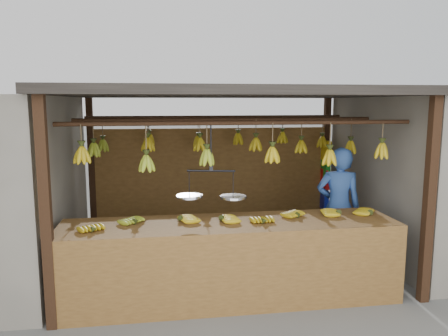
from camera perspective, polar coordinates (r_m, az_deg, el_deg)
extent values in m
plane|color=#5B5B57|center=(6.26, 0.42, -12.27)|extent=(80.00, 80.00, 0.00)
cube|color=black|center=(4.54, -22.23, -5.79)|extent=(0.10, 0.10, 2.30)
cube|color=black|center=(5.29, 25.22, -4.00)|extent=(0.10, 0.10, 2.30)
cube|color=black|center=(7.43, -16.88, -0.13)|extent=(0.10, 0.10, 2.30)
cube|color=black|center=(7.91, 13.13, 0.53)|extent=(0.10, 0.10, 2.30)
cube|color=black|center=(5.85, 0.45, 9.79)|extent=(4.30, 3.30, 0.10)
cylinder|color=black|center=(4.87, 2.31, 5.91)|extent=(4.00, 0.05, 0.05)
cylinder|color=black|center=(5.85, 0.44, 6.36)|extent=(4.00, 0.05, 0.05)
cylinder|color=black|center=(6.84, -0.89, 6.68)|extent=(4.00, 0.05, 0.05)
cube|color=brown|center=(7.45, -1.39, -1.68)|extent=(4.00, 0.06, 1.80)
cube|color=brown|center=(4.93, 0.82, -7.51)|extent=(3.77, 0.84, 0.08)
cube|color=brown|center=(4.68, 1.67, -13.75)|extent=(3.77, 0.04, 0.90)
cube|color=black|center=(4.78, -20.71, -14.34)|extent=(0.07, 0.07, 0.82)
cube|color=black|center=(5.33, 21.23, -11.95)|extent=(0.07, 0.07, 0.82)
cube|color=black|center=(5.45, -19.09, -11.37)|extent=(0.07, 0.07, 0.82)
cube|color=black|center=(5.94, 17.66, -9.65)|extent=(0.07, 0.07, 0.82)
ellipsoid|color=#B79813|center=(4.71, -16.60, -7.76)|extent=(0.27, 0.30, 0.06)
ellipsoid|color=#92A523|center=(4.91, -11.39, -6.91)|extent=(0.30, 0.30, 0.06)
ellipsoid|color=#B79813|center=(4.92, -5.59, -6.74)|extent=(0.28, 0.24, 0.06)
ellipsoid|color=#B79813|center=(4.90, -0.24, -6.75)|extent=(0.26, 0.21, 0.06)
ellipsoid|color=#B79813|center=(4.84, 5.33, -6.98)|extent=(0.19, 0.25, 0.06)
ellipsoid|color=#B79813|center=(5.15, 9.74, -6.11)|extent=(0.28, 0.30, 0.06)
ellipsoid|color=#B79813|center=(5.37, 14.66, -5.66)|extent=(0.27, 0.22, 0.06)
ellipsoid|color=#B79813|center=(5.49, 18.65, -5.55)|extent=(0.30, 0.30, 0.06)
ellipsoid|color=#B79813|center=(4.83, -18.06, 1.62)|extent=(0.16, 0.16, 0.28)
ellipsoid|color=#92A523|center=(4.82, -10.08, 0.58)|extent=(0.16, 0.16, 0.28)
ellipsoid|color=#92A523|center=(4.86, -2.24, 1.39)|extent=(0.16, 0.16, 0.28)
ellipsoid|color=#B79813|center=(4.96, 6.33, 1.71)|extent=(0.16, 0.16, 0.28)
ellipsoid|color=#B79813|center=(5.17, 13.62, 1.32)|extent=(0.16, 0.16, 0.28)
ellipsoid|color=#B79813|center=(5.45, 19.89, 2.11)|extent=(0.16, 0.16, 0.28)
ellipsoid|color=#92A523|center=(5.90, -16.63, 2.27)|extent=(0.16, 0.16, 0.28)
ellipsoid|color=#B79813|center=(5.81, -9.89, 3.06)|extent=(0.16, 0.16, 0.28)
ellipsoid|color=#B79813|center=(5.84, -3.15, 3.10)|extent=(0.16, 0.16, 0.28)
ellipsoid|color=#B79813|center=(5.92, 4.18, 3.11)|extent=(0.16, 0.16, 0.28)
ellipsoid|color=#B79813|center=(6.16, 10.04, 2.77)|extent=(0.16, 0.16, 0.28)
ellipsoid|color=#B79813|center=(6.35, 16.18, 2.62)|extent=(0.16, 0.16, 0.28)
ellipsoid|color=#92A523|center=(6.86, -15.51, 2.83)|extent=(0.16, 0.16, 0.28)
ellipsoid|color=#B79813|center=(6.82, -9.75, 3.67)|extent=(0.16, 0.16, 0.28)
ellipsoid|color=#B79813|center=(6.85, -3.38, 3.42)|extent=(0.16, 0.16, 0.28)
ellipsoid|color=#B79813|center=(6.95, 1.86, 3.81)|extent=(0.16, 0.16, 0.28)
ellipsoid|color=#B79813|center=(7.04, 7.64, 3.97)|extent=(0.16, 0.16, 0.28)
ellipsoid|color=#B79813|center=(7.34, 12.68, 3.34)|extent=(0.16, 0.16, 0.28)
cylinder|color=black|center=(4.83, -1.72, 2.74)|extent=(0.02, 0.02, 0.53)
cylinder|color=black|center=(4.87, -1.71, -0.37)|extent=(0.53, 0.14, 0.02)
cylinder|color=silver|center=(4.95, -4.55, -3.76)|extent=(0.29, 0.29, 0.02)
cylinder|color=silver|center=(4.90, 1.20, -3.87)|extent=(0.29, 0.29, 0.02)
imported|color=#3359A5|center=(6.17, 14.70, -4.92)|extent=(0.67, 0.52, 1.63)
cube|color=yellow|center=(7.72, 13.19, 2.25)|extent=(0.08, 0.26, 0.34)
cube|color=#199926|center=(7.76, 13.12, 0.03)|extent=(0.08, 0.26, 0.34)
cube|color=red|center=(7.79, 13.07, -1.39)|extent=(0.08, 0.26, 0.34)
cube|color=#1426BF|center=(7.86, 12.98, -4.02)|extent=(0.08, 0.26, 0.34)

